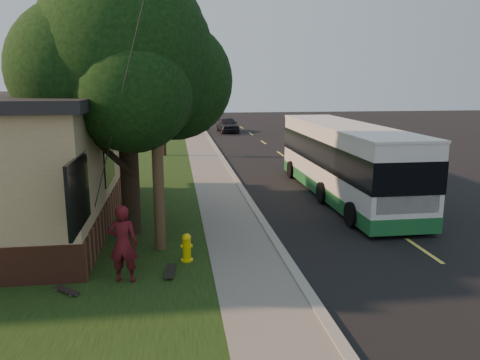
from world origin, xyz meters
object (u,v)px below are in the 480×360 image
at_px(traffic_signal, 209,97).
at_px(leafy_tree, 126,63).
at_px(dumpster, 56,183).
at_px(distant_car, 228,124).
at_px(utility_pole, 154,82).
at_px(skateboard_main, 170,271).
at_px(bare_tree_near, 163,122).
at_px(fire_hydrant, 187,247).
at_px(transit_bus, 344,159).
at_px(skateboard_spare, 66,291).
at_px(skateboarder, 123,244).
at_px(bare_tree_far, 172,112).

bearing_deg(traffic_signal, leafy_tree, -98.47).
bearing_deg(dumpster, distant_car, 68.41).
distance_m(utility_pole, skateboard_main, 4.85).
bearing_deg(distant_car, dumpster, -114.95).
bearing_deg(traffic_signal, bare_tree_near, -104.04).
height_order(fire_hydrant, transit_bus, transit_bus).
relative_size(bare_tree_near, transit_bus, 0.39).
relative_size(skateboard_spare, dumpster, 0.39).
xyz_separation_m(fire_hydrant, bare_tree_near, (-0.90, 18.00, 1.72)).
xyz_separation_m(traffic_signal, skateboarder, (-4.57, -35.08, -2.17)).
bearing_deg(bare_tree_far, dumpster, -101.46).
bearing_deg(skateboarder, skateboard_main, -154.68).
height_order(bare_tree_far, skateboard_spare, bare_tree_far).
height_order(transit_bus, skateboarder, transit_bus).
distance_m(skateboard_main, skateboard_spare, 2.39).
xyz_separation_m(utility_pole, bare_tree_near, (-0.19, 17.01, -2.48)).
xyz_separation_m(traffic_signal, skateboard_main, (-3.53, -34.79, -3.03)).
bearing_deg(utility_pole, leafy_tree, 117.60).
height_order(skateboarder, skateboard_main, skateboarder).
distance_m(bare_tree_near, skateboard_main, 18.90).
relative_size(dumpster, distant_car, 0.40).
xyz_separation_m(bare_tree_far, transit_bus, (6.93, -23.65, -0.42)).
relative_size(utility_pole, bare_tree_near, 2.11).
height_order(leafy_tree, skateboard_spare, leafy_tree).
xyz_separation_m(leafy_tree, bare_tree_near, (0.67, 15.35, -3.02)).
bearing_deg(transit_bus, fire_hydrant, -135.81).
bearing_deg(traffic_signal, distant_car, -53.72).
height_order(fire_hydrant, dumpster, dumpster).
height_order(fire_hydrant, skateboard_spare, fire_hydrant).
bearing_deg(fire_hydrant, utility_pole, 125.38).
bearing_deg(leafy_tree, transit_bus, 24.54).
distance_m(bare_tree_near, bare_tree_far, 12.01).
xyz_separation_m(utility_pole, skateboard_spare, (-1.99, -2.53, -4.51)).
bearing_deg(bare_tree_near, dumpster, -111.13).
xyz_separation_m(leafy_tree, bare_tree_far, (1.17, 27.35, -3.16)).
distance_m(skateboard_main, dumpster, 9.45).
bearing_deg(distant_car, skateboarder, -103.93).
bearing_deg(traffic_signal, fire_hydrant, -95.21).
bearing_deg(skateboard_main, utility_pole, 98.78).
relative_size(bare_tree_near, distant_car, 1.02).
relative_size(skateboarder, distant_car, 0.44).
relative_size(skateboarder, skateboard_main, 2.02).
bearing_deg(dumpster, skateboard_spare, -75.89).
xyz_separation_m(utility_pole, transit_bus, (7.23, 5.35, -3.05)).
distance_m(transit_bus, distant_car, 25.58).
height_order(bare_tree_near, skateboard_main, bare_tree_near).
bearing_deg(skateboard_spare, traffic_signal, 80.73).
height_order(utility_pole, transit_bus, utility_pole).
bearing_deg(bare_tree_near, utility_pole, -89.34).
relative_size(fire_hydrant, dumpster, 0.44).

